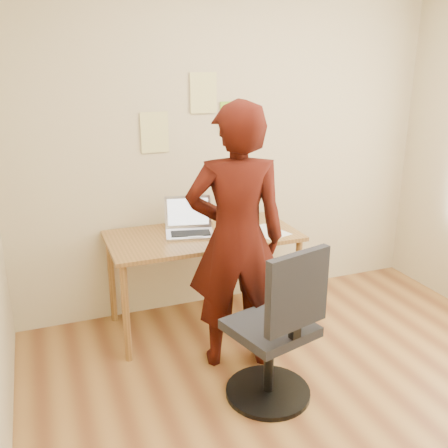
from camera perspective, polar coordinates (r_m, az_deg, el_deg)
name	(u,v)px	position (r m, az deg, el deg)	size (l,w,h in m)	color
room	(363,195)	(2.51, 15.65, 3.27)	(3.58, 3.58, 2.78)	brown
desk	(203,245)	(3.73, -2.42, -2.41)	(1.40, 0.70, 0.74)	olive
laptop	(189,226)	(3.72, -3.99, -0.22)	(0.41, 0.38, 0.25)	#BABAC1
paper_sheet	(267,232)	(3.77, 4.99, -0.86)	(0.22, 0.31, 0.00)	white
phone	(247,236)	(3.65, 2.62, -1.37)	(0.09, 0.13, 0.01)	black
wall_note_left	(155,132)	(3.81, -7.94, 10.33)	(0.21, 0.00, 0.30)	#DDD784
wall_note_mid	(204,93)	(3.89, -2.36, 14.74)	(0.21, 0.00, 0.30)	#DDD784
wall_note_right	(231,117)	(3.98, 0.81, 12.11)	(0.18, 0.00, 0.24)	#86C12B
office_chair	(277,337)	(3.00, 6.09, -12.75)	(0.54, 0.55, 1.00)	black
person	(236,240)	(3.18, 1.41, -1.79)	(0.64, 0.42, 1.76)	#330C07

